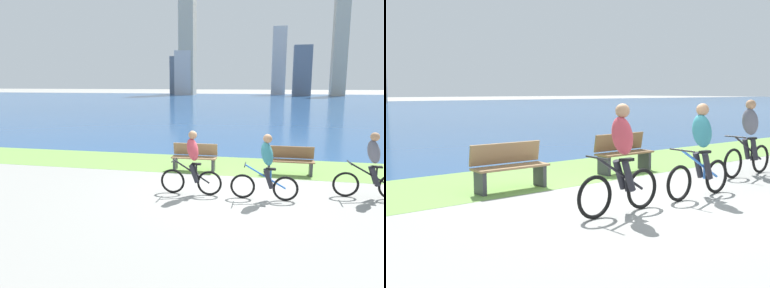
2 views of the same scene
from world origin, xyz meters
TOP-DOWN VIEW (x-y plane):
  - ground_plane at (0.00, 0.00)m, footprint 300.00×300.00m
  - grass_strip_bayside at (0.00, 3.09)m, footprint 120.00×2.88m
  - bay_water_surface at (0.00, 45.79)m, footprint 300.00×82.52m
  - cyclist_lead at (-0.84, -0.42)m, footprint 1.65×0.52m
  - cyclist_trailing at (1.05, -0.46)m, footprint 1.69×0.52m
  - cyclist_distant_rear at (3.65, 0.20)m, footprint 1.75×0.52m
  - bench_near_path at (-1.31, 2.17)m, footprint 1.50×0.47m
  - bench_far_along_path at (1.79, 2.28)m, footprint 1.50×0.47m
  - city_skyline_far_shore at (-6.96, 78.17)m, footprint 41.74×10.65m

SIDE VIEW (x-z plane):
  - ground_plane at x=0.00m, z-range 0.00..0.00m
  - bay_water_surface at x=0.00m, z-range 0.00..0.00m
  - grass_strip_bayside at x=0.00m, z-range 0.00..0.01m
  - bench_near_path at x=-1.31m, z-range 0.00..0.90m
  - bench_far_along_path at x=1.79m, z-range 0.00..0.90m
  - cyclist_trailing at x=1.05m, z-range 0.00..1.67m
  - cyclist_distant_rear at x=3.65m, z-range -0.01..1.69m
  - cyclist_lead at x=-0.84m, z-range -0.01..1.69m
  - city_skyline_far_shore at x=-6.96m, z-range -3.07..23.44m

